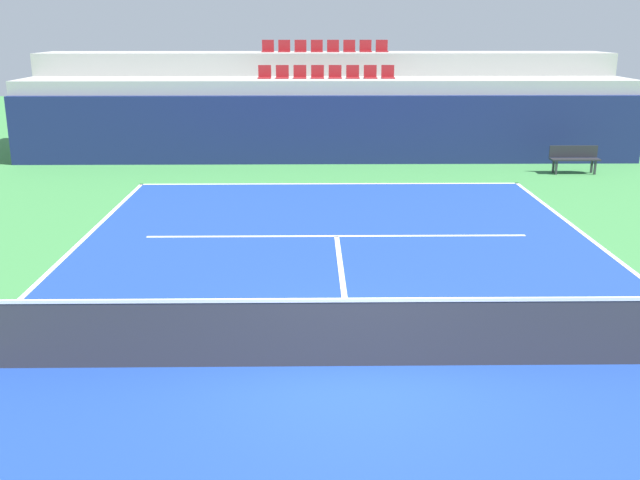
# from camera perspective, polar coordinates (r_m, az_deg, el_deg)

# --- Properties ---
(ground_plane) EXTENTS (80.00, 80.00, 0.00)m
(ground_plane) POSITION_cam_1_polar(r_m,az_deg,el_deg) (10.16, 2.58, -9.68)
(ground_plane) COLOR #387A3D
(court_surface) EXTENTS (11.00, 24.00, 0.01)m
(court_surface) POSITION_cam_1_polar(r_m,az_deg,el_deg) (10.16, 2.58, -9.65)
(court_surface) COLOR navy
(court_surface) RESTS_ON ground_plane
(baseline_far) EXTENTS (11.00, 0.10, 0.00)m
(baseline_far) POSITION_cam_1_polar(r_m,az_deg,el_deg) (21.54, 0.76, 4.34)
(baseline_far) COLOR white
(baseline_far) RESTS_ON court_surface
(service_line_far) EXTENTS (8.26, 0.10, 0.00)m
(service_line_far) POSITION_cam_1_polar(r_m,az_deg,el_deg) (16.15, 1.28, 0.31)
(service_line_far) COLOR white
(service_line_far) RESTS_ON court_surface
(centre_service_line) EXTENTS (0.10, 6.40, 0.00)m
(centre_service_line) POSITION_cam_1_polar(r_m,az_deg,el_deg) (13.10, 1.78, -3.52)
(centre_service_line) COLOR white
(centre_service_line) RESTS_ON court_surface
(back_wall) EXTENTS (20.81, 0.30, 2.23)m
(back_wall) POSITION_cam_1_polar(r_m,az_deg,el_deg) (24.65, 0.56, 8.45)
(back_wall) COLOR navy
(back_wall) RESTS_ON ground_plane
(stands_tier_lower) EXTENTS (20.81, 2.40, 2.69)m
(stands_tier_lower) POSITION_cam_1_polar(r_m,az_deg,el_deg) (25.96, 0.49, 9.35)
(stands_tier_lower) COLOR #9E9E99
(stands_tier_lower) RESTS_ON ground_plane
(stands_tier_upper) EXTENTS (20.81, 2.40, 3.48)m
(stands_tier_upper) POSITION_cam_1_polar(r_m,az_deg,el_deg) (28.30, 0.38, 10.72)
(stands_tier_upper) COLOR #9E9E99
(stands_tier_upper) RESTS_ON ground_plane
(seating_row_lower) EXTENTS (4.66, 0.44, 0.44)m
(seating_row_lower) POSITION_cam_1_polar(r_m,az_deg,el_deg) (25.92, 0.49, 12.60)
(seating_row_lower) COLOR maroon
(seating_row_lower) RESTS_ON stands_tier_lower
(seating_row_upper) EXTENTS (4.66, 0.44, 0.44)m
(seating_row_upper) POSITION_cam_1_polar(r_m,az_deg,el_deg) (28.28, 0.38, 14.50)
(seating_row_upper) COLOR maroon
(seating_row_upper) RESTS_ON stands_tier_upper
(tennis_net) EXTENTS (11.08, 0.08, 1.07)m
(tennis_net) POSITION_cam_1_polar(r_m,az_deg,el_deg) (9.95, 2.62, -7.04)
(tennis_net) COLOR black
(tennis_net) RESTS_ON court_surface
(player_bench) EXTENTS (1.50, 0.40, 0.85)m
(player_bench) POSITION_cam_1_polar(r_m,az_deg,el_deg) (24.38, 18.96, 6.05)
(player_bench) COLOR #232328
(player_bench) RESTS_ON ground_plane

